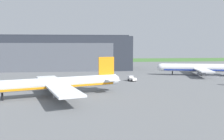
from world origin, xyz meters
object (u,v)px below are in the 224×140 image
at_px(airliner_near_right, 54,84).
at_px(fuel_bowser, 132,79).
at_px(airliner_far_left, 198,68).
at_px(maintenance_hangar, 53,53).

height_order(airliner_near_right, fuel_bowser, airliner_near_right).
height_order(airliner_far_left, airliner_near_right, airliner_far_left).
height_order(maintenance_hangar, fuel_bowser, maintenance_hangar).
bearing_deg(airliner_far_left, airliner_near_right, -146.60).
distance_m(maintenance_hangar, airliner_near_right, 89.14).
bearing_deg(maintenance_hangar, airliner_far_left, -28.12).
bearing_deg(maintenance_hangar, airliner_near_right, -82.20).
bearing_deg(airliner_far_left, fuel_bowser, -156.56).
relative_size(airliner_near_right, fuel_bowser, 9.62).
distance_m(airliner_far_left, fuel_bowser, 41.84).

